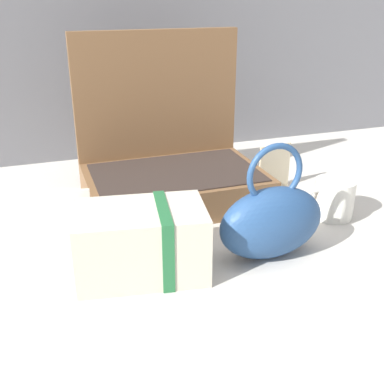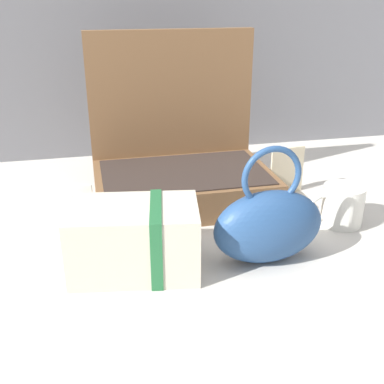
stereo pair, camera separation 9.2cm
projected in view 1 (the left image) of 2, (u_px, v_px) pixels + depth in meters
ground_plane at (179, 235)px, 0.97m from camera, size 6.00×6.00×0.00m
open_suitcase at (170, 163)px, 1.12m from camera, size 0.41×0.29×0.38m
teal_pouch_handbag at (272, 221)px, 0.87m from camera, size 0.21×0.11×0.22m
cream_toiletry_bag at (143, 242)px, 0.82m from camera, size 0.24×0.17×0.13m
coffee_mug at (333, 199)px, 1.03m from camera, size 0.12×0.09×0.09m
info_card_left at (65, 217)px, 0.92m from camera, size 0.10×0.03×0.11m
poster_card_right at (274, 167)px, 1.17m from camera, size 0.09×0.02×0.12m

